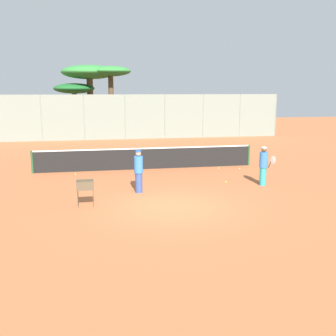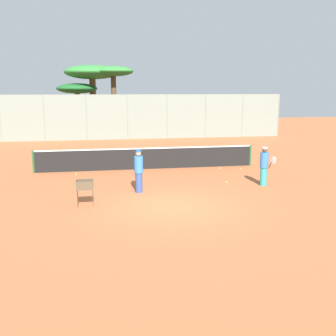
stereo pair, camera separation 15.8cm
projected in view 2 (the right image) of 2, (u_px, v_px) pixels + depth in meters
ground_plane at (171, 207)px, 13.25m from camera, size 80.00×80.00×0.00m
tennis_net at (147, 158)px, 19.47m from camera, size 10.91×0.10×1.07m
back_fence at (128, 117)px, 31.08m from camera, size 25.60×0.08×3.53m
tree_0 at (77, 90)px, 35.13m from camera, size 3.61×3.61×4.45m
tree_1 at (92, 74)px, 34.89m from camera, size 4.92×4.92×6.04m
tree_2 at (113, 74)px, 34.16m from camera, size 3.53×3.53×5.91m
player_white_outfit at (139, 171)px, 14.97m from camera, size 0.34×0.89×1.63m
player_red_cap at (264, 166)px, 16.05m from camera, size 0.42×0.85×1.60m
ball_cart at (85, 187)px, 13.26m from camera, size 0.56×0.41×0.89m
tennis_ball_0 at (76, 174)px, 18.23m from camera, size 0.07×0.07×0.07m
tennis_ball_1 at (226, 182)px, 16.65m from camera, size 0.07×0.07×0.07m
tennis_ball_2 at (220, 168)px, 19.58m from camera, size 0.07×0.07×0.07m
tennis_ball_3 at (241, 169)px, 19.40m from camera, size 0.07×0.07×0.07m
parked_car at (164, 126)px, 35.88m from camera, size 4.20×1.70×1.60m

